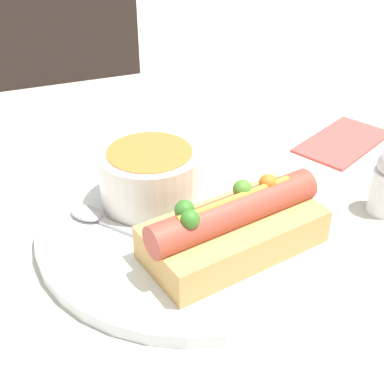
% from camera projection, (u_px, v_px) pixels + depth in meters
% --- Properties ---
extents(ground_plane, '(4.00, 4.00, 0.00)m').
position_uv_depth(ground_plane, '(192.00, 230.00, 0.51)').
color(ground_plane, '#BCB7AD').
extents(dinner_plate, '(0.29, 0.29, 0.01)m').
position_uv_depth(dinner_plate, '(192.00, 224.00, 0.50)').
color(dinner_plate, white).
rests_on(dinner_plate, ground_plane).
extents(hot_dog, '(0.17, 0.10, 0.06)m').
position_uv_depth(hot_dog, '(234.00, 227.00, 0.45)').
color(hot_dog, tan).
rests_on(hot_dog, dinner_plate).
extents(soup_bowl, '(0.10, 0.10, 0.06)m').
position_uv_depth(soup_bowl, '(151.00, 175.00, 0.51)').
color(soup_bowl, silver).
rests_on(soup_bowl, dinner_plate).
extents(spoon, '(0.11, 0.14, 0.01)m').
position_uv_depth(spoon, '(111.00, 223.00, 0.49)').
color(spoon, '#B7B7BC').
rests_on(spoon, dinner_plate).
extents(napkin, '(0.14, 0.12, 0.01)m').
position_uv_depth(napkin, '(343.00, 141.00, 0.65)').
color(napkin, '#E04C47').
rests_on(napkin, ground_plane).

